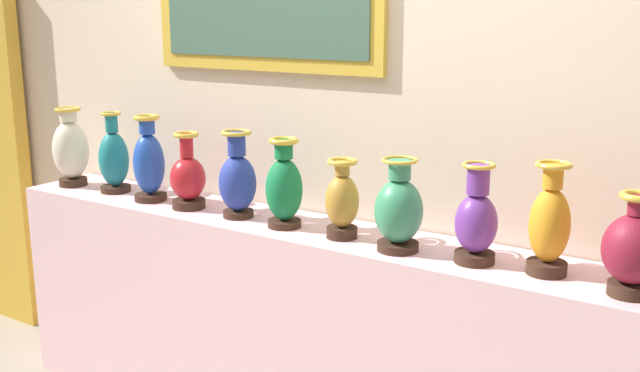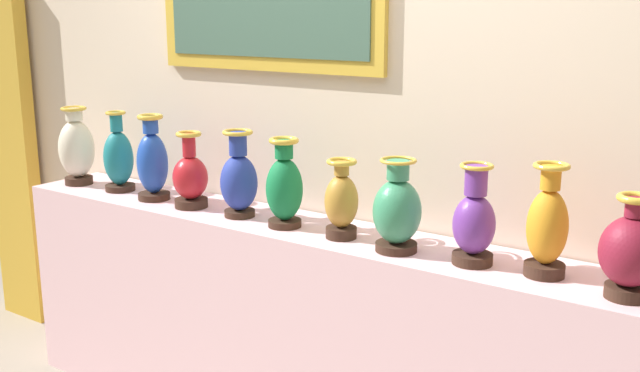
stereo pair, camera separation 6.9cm
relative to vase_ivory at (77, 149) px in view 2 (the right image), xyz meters
name	(u,v)px [view 2 (the right image)]	position (x,y,z in m)	size (l,w,h in m)	color
display_shelf	(320,341)	(1.45, 0.03, -0.66)	(3.21, 0.40, 0.97)	beige
back_wall	(354,101)	(1.44, 0.29, 0.31)	(5.16, 0.14, 2.89)	beige
curtain_gold	(13,154)	(-0.82, 0.18, -0.15)	(0.37, 0.08, 2.00)	gold
vase_ivory	(77,149)	(0.00, 0.00, 0.00)	(0.18, 0.18, 0.39)	#382319
vase_teal	(118,158)	(0.28, 0.03, -0.02)	(0.14, 0.14, 0.39)	#382319
vase_sapphire	(152,162)	(0.54, 0.00, -0.01)	(0.15, 0.15, 0.39)	#382319
vase_crimson	(190,178)	(0.78, -0.01, -0.05)	(0.16, 0.16, 0.34)	#382319
vase_cobalt	(239,180)	(1.06, 0.00, -0.02)	(0.16, 0.16, 0.37)	#382319
vase_emerald	(284,187)	(1.31, -0.01, -0.02)	(0.15, 0.15, 0.36)	#382319
vase_ochre	(341,202)	(1.58, -0.01, -0.04)	(0.13, 0.13, 0.31)	#382319
vase_jade	(397,211)	(1.83, -0.03, -0.03)	(0.18, 0.18, 0.34)	#382319
vase_violet	(474,222)	(2.12, -0.01, -0.03)	(0.15, 0.15, 0.35)	#382319
vase_amber	(547,227)	(2.36, 0.02, -0.02)	(0.13, 0.13, 0.38)	#382319
vase_burgundy	(630,252)	(2.63, -0.04, -0.04)	(0.18, 0.18, 0.32)	#382319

